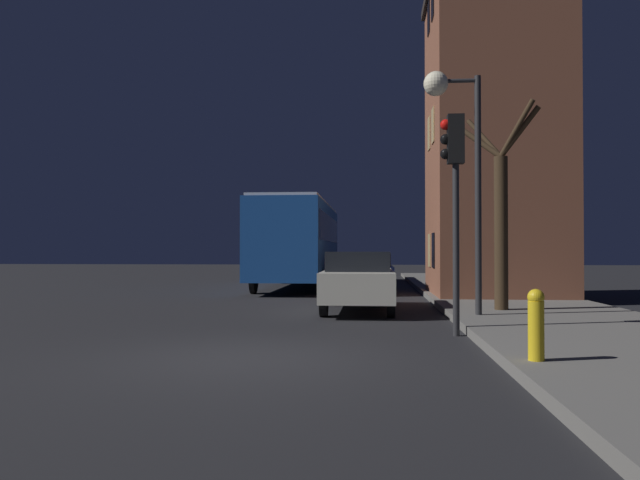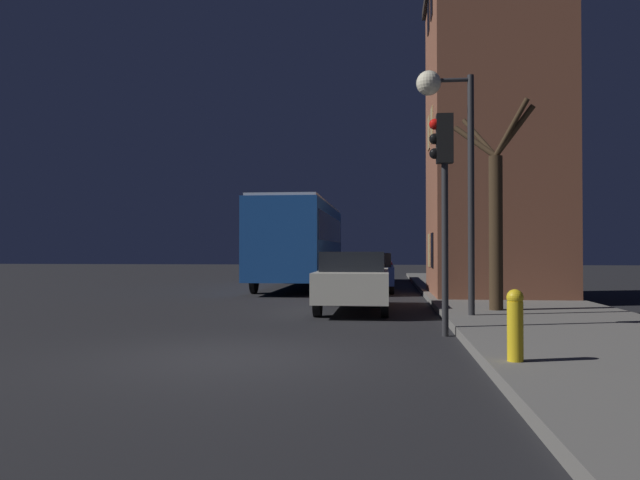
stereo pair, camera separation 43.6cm
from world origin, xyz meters
TOP-DOWN VIEW (x-y plane):
  - ground_plane at (0.00, 0.00)m, footprint 120.00×120.00m
  - sidewalk at (5.66, 0.00)m, footprint 4.29×60.00m
  - brick_building at (5.71, 11.58)m, footprint 4.23×5.30m
  - streetlamp at (3.55, 4.78)m, footprint 1.24×0.54m
  - traffic_light at (3.30, 2.58)m, footprint 0.43×0.24m
  - bare_tree at (4.82, 6.02)m, footprint 1.77×1.45m
  - bus at (-1.29, 16.85)m, footprint 2.62×11.01m
  - car_near_lane at (1.44, 7.12)m, footprint 1.75×4.78m
  - car_mid_lane at (1.64, 14.72)m, footprint 1.81×4.36m
  - car_far_lane at (1.63, 22.72)m, footprint 1.89×4.14m
  - fire_hydrant at (3.87, -0.88)m, footprint 0.21×0.21m

SIDE VIEW (x-z plane):
  - ground_plane at x=0.00m, z-range 0.00..0.00m
  - sidewalk at x=5.66m, z-range 0.00..0.17m
  - fire_hydrant at x=3.87m, z-range 0.19..1.10m
  - car_far_lane at x=1.63m, z-range 0.05..1.45m
  - car_mid_lane at x=1.64m, z-range 0.04..1.51m
  - car_near_lane at x=1.44m, z-range 0.05..1.58m
  - bus at x=-1.29m, z-range 0.34..3.85m
  - bare_tree at x=4.82m, z-range -0.02..4.83m
  - traffic_light at x=3.30m, z-range 0.89..4.94m
  - streetlamp at x=3.55m, z-range 1.63..6.96m
  - brick_building at x=5.71m, z-range 0.18..10.39m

